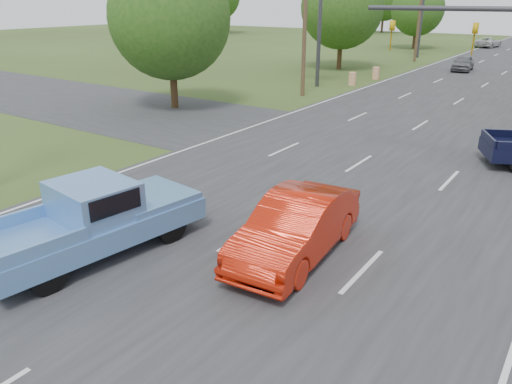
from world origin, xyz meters
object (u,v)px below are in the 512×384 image
Objects in this scene: distant_car_grey at (463,63)px; distant_car_white at (488,42)px; blue_pickup at (97,217)px; red_convertible at (296,227)px.

distant_car_grey reaches higher than distant_car_white.
red_convertible is at bearing 39.39° from blue_pickup.
distant_car_white is at bearing 90.79° from distant_car_grey.
distant_car_grey is (-0.84, 42.31, -0.29)m from blue_pickup.
distant_car_white is at bearing 92.27° from red_convertible.
red_convertible is 39.94m from distant_car_grey.
red_convertible is 1.22× the size of distant_car_grey.
blue_pickup is 68.86m from distant_car_white.
distant_car_white is (-8.30, 66.02, -0.14)m from red_convertible.
distant_car_grey is at bearing 104.24° from distant_car_white.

